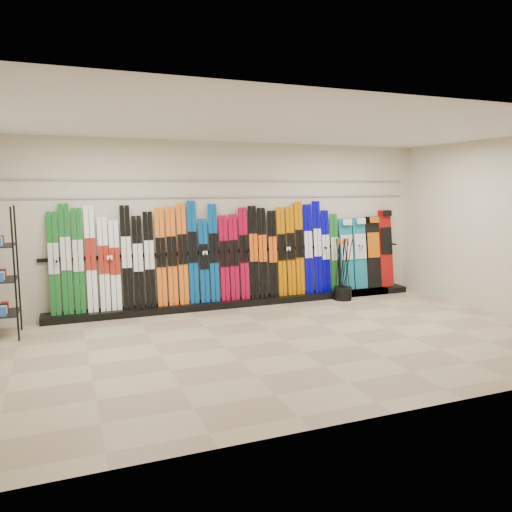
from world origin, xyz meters
name	(u,v)px	position (x,y,z in m)	size (l,w,h in m)	color
floor	(285,341)	(0.00, 0.00, 0.00)	(8.00, 8.00, 0.00)	#9E866D
back_wall	(229,224)	(0.00, 2.50, 1.50)	(8.00, 8.00, 0.00)	beige
right_wall	(502,228)	(4.00, 0.00, 1.50)	(5.00, 5.00, 0.00)	beige
ceiling	(287,126)	(0.00, 0.00, 3.00)	(8.00, 8.00, 0.00)	silver
ski_rack_base	(245,302)	(0.22, 2.28, 0.06)	(8.00, 0.40, 0.12)	black
skis	(209,255)	(-0.45, 2.33, 0.96)	(5.37, 0.22, 1.82)	#146323
snowboards	(367,252)	(2.95, 2.35, 0.86)	(1.26, 0.24, 1.59)	#14728C
accessory_rack	(1,272)	(-3.75, 1.70, 0.96)	(0.40, 0.60, 1.91)	black
pole_bin	(343,293)	(2.15, 1.98, 0.12)	(0.36, 0.36, 0.25)	black
ski_poles	(343,269)	(2.15, 1.99, 0.61)	(0.30, 0.35, 1.18)	black
slatwall_rail_0	(229,197)	(0.00, 2.48, 2.00)	(7.60, 0.02, 0.03)	gray
slatwall_rail_1	(229,181)	(0.00, 2.48, 2.30)	(7.60, 0.02, 0.03)	gray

